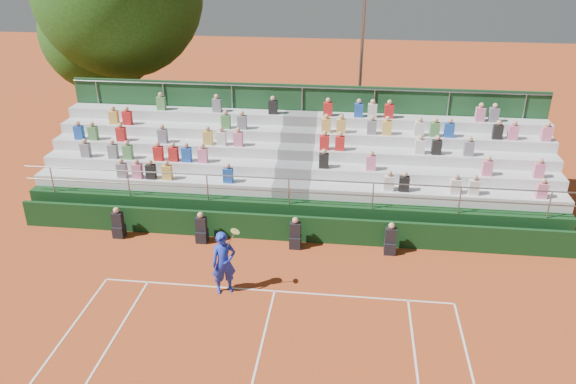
# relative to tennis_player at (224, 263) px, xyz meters

# --- Properties ---
(ground) EXTENTS (90.00, 90.00, 0.00)m
(ground) POSITION_rel_tennis_player_xyz_m (1.53, 0.16, -1.03)
(ground) COLOR #B2461D
(ground) RESTS_ON ground
(courtside_wall) EXTENTS (20.00, 0.15, 1.00)m
(courtside_wall) POSITION_rel_tennis_player_xyz_m (1.53, 3.36, -0.53)
(courtside_wall) COLOR black
(courtside_wall) RESTS_ON ground
(line_officials) EXTENTS (10.21, 0.40, 1.19)m
(line_officials) POSITION_rel_tennis_player_xyz_m (0.24, 2.91, -0.55)
(line_officials) COLOR black
(line_officials) RESTS_ON ground
(grandstand) EXTENTS (20.00, 5.20, 4.40)m
(grandstand) POSITION_rel_tennis_player_xyz_m (1.54, 6.60, 0.04)
(grandstand) COLOR black
(grandstand) RESTS_ON ground
(tennis_player) EXTENTS (0.97, 0.76, 2.22)m
(tennis_player) POSITION_rel_tennis_player_xyz_m (0.00, 0.00, 0.00)
(tennis_player) COLOR #1A32C6
(tennis_player) RESTS_ON ground
(tree_west) EXTENTS (5.85, 5.85, 8.46)m
(tree_west) POSITION_rel_tennis_player_xyz_m (-9.12, 13.27, 4.49)
(tree_west) COLOR #3A2115
(tree_west) RESTS_ON ground
(floodlight_mast) EXTENTS (0.60, 0.25, 8.54)m
(floodlight_mast) POSITION_rel_tennis_player_xyz_m (3.95, 12.71, 3.92)
(floodlight_mast) COLOR gray
(floodlight_mast) RESTS_ON ground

